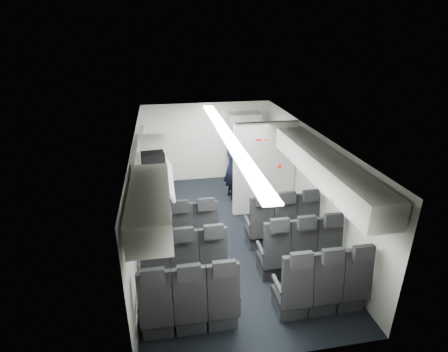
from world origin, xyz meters
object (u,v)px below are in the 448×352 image
object	(u,v)px
boarding_door	(145,169)
flight_attendant	(232,168)
carry_on_bag	(153,159)
seat_row_front	(233,231)
seat_row_mid	(243,260)
seat_row_rear	(258,298)
galley_unit	(243,148)

from	to	relation	value
boarding_door	flight_attendant	bearing A→B (deg)	3.57
flight_attendant	carry_on_bag	world-z (taller)	carry_on_bag
seat_row_front	seat_row_mid	bearing A→B (deg)	-90.00
seat_row_mid	carry_on_bag	distance (m)	2.34
boarding_door	flight_attendant	distance (m)	2.08
seat_row_rear	galley_unit	bearing A→B (deg)	79.35
seat_row_front	galley_unit	world-z (taller)	galley_unit
seat_row_front	seat_row_mid	size ratio (longest dim) A/B	1.00
seat_row_mid	flight_attendant	world-z (taller)	flight_attendant
seat_row_mid	galley_unit	bearing A→B (deg)	77.12
seat_row_front	galley_unit	distance (m)	3.43
seat_row_front	flight_attendant	bearing A→B (deg)	78.91
galley_unit	carry_on_bag	distance (m)	3.83
carry_on_bag	seat_row_mid	bearing A→B (deg)	-49.34
boarding_door	carry_on_bag	bearing A→B (deg)	-81.56
seat_row_front	galley_unit	size ratio (longest dim) A/B	1.75
galley_unit	flight_attendant	bearing A→B (deg)	-116.41
boarding_door	seat_row_rear	bearing A→B (deg)	-67.13
seat_row_front	seat_row_rear	distance (m)	1.80
seat_row_front	boarding_door	world-z (taller)	boarding_door
seat_row_front	carry_on_bag	bearing A→B (deg)	165.83
seat_row_rear	boarding_door	xyz separation A→B (m)	(-1.64, 3.89, 0.55)
galley_unit	carry_on_bag	bearing A→B (deg)	-128.75
boarding_door	carry_on_bag	world-z (taller)	carry_on_bag
seat_row_mid	seat_row_rear	distance (m)	0.90
carry_on_bag	flight_attendant	bearing A→B (deg)	38.56
seat_row_mid	galley_unit	xyz separation A→B (m)	(0.95, 4.15, 0.55)
seat_row_front	galley_unit	bearing A→B (deg)	73.72
galley_unit	boarding_door	world-z (taller)	galley_unit
galley_unit	boarding_door	bearing A→B (deg)	-155.72
seat_row_front	galley_unit	xyz separation A→B (m)	(0.95, 3.25, 0.55)
carry_on_bag	seat_row_front	bearing A→B (deg)	-21.39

